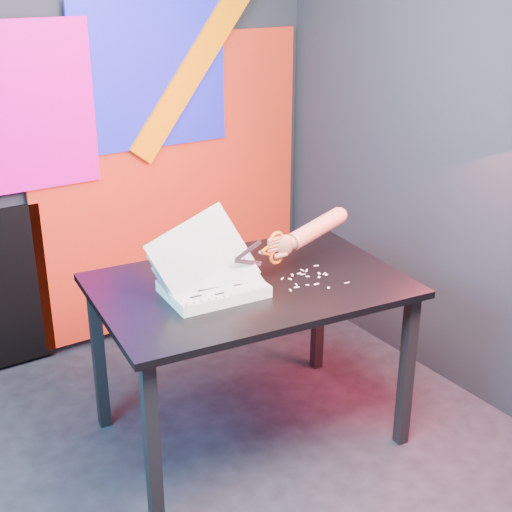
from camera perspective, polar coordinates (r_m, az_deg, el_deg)
room at (r=2.30m, az=-4.95°, el=6.56°), size 3.01×3.01×2.71m
backdrop at (r=3.73m, az=-14.82°, el=5.73°), size 2.88×0.05×2.08m
work_table at (r=2.99m, az=-0.53°, el=-3.58°), size 1.35×0.98×0.75m
printout_stack at (r=2.85m, az=-3.49°, el=-2.44°), size 0.45×0.31×0.36m
scissors at (r=2.92m, az=1.37°, el=0.57°), size 0.26×0.03×0.15m
hand_forearm at (r=3.04m, az=4.45°, el=2.01°), size 0.43×0.10×0.15m
paper_clippings at (r=3.01m, az=4.18°, el=-1.74°), size 0.26×0.23×0.00m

